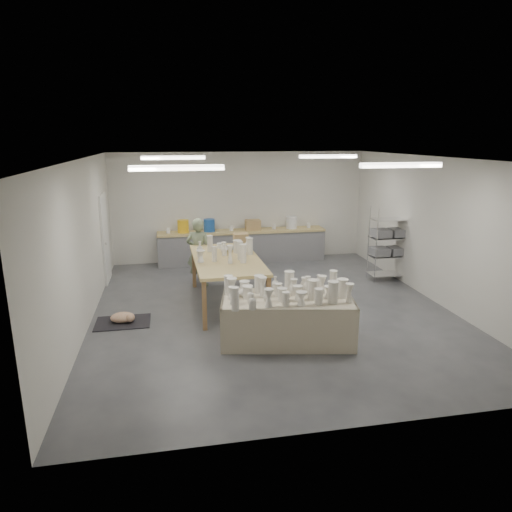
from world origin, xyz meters
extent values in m
plane|color=#424449|center=(0.00, 0.00, 0.00)|extent=(8.00, 8.00, 0.00)
cube|color=white|center=(0.00, 0.00, 2.99)|extent=(7.00, 8.00, 0.02)
cube|color=silver|center=(0.00, 4.00, 1.50)|extent=(7.00, 0.02, 3.00)
cube|color=silver|center=(0.00, -4.00, 1.50)|extent=(7.00, 0.02, 3.00)
cube|color=silver|center=(-3.50, 0.00, 1.50)|extent=(0.02, 8.00, 3.00)
cube|color=silver|center=(3.50, 0.00, 1.50)|extent=(0.02, 8.00, 3.00)
cube|color=white|center=(-3.47, 2.60, 1.05)|extent=(0.05, 0.90, 2.10)
cube|color=white|center=(-1.80, -1.50, 2.94)|extent=(1.40, 0.12, 0.08)
cube|color=white|center=(1.80, -1.50, 2.94)|extent=(1.40, 0.12, 0.08)
cube|color=white|center=(-1.80, 2.00, 2.94)|extent=(1.40, 0.12, 0.08)
cube|color=white|center=(1.80, 2.00, 2.94)|extent=(1.40, 0.12, 0.08)
cube|color=tan|center=(0.00, 3.68, 0.87)|extent=(4.60, 0.60, 0.06)
cube|color=slate|center=(0.00, 3.68, 0.42)|extent=(4.60, 0.55, 0.84)
cylinder|color=yellow|center=(-1.60, 3.68, 1.07)|extent=(0.30, 0.30, 0.34)
cylinder|color=#1D4F9E|center=(-0.90, 3.68, 1.07)|extent=(0.30, 0.30, 0.34)
cylinder|color=white|center=(1.40, 3.68, 1.07)|extent=(0.30, 0.30, 0.34)
cube|color=#A07C4D|center=(0.30, 3.68, 1.04)|extent=(0.40, 0.30, 0.28)
cylinder|color=white|center=(-2.00, 3.68, 0.97)|extent=(0.10, 0.10, 0.14)
cylinder|color=white|center=(-0.30, 3.68, 0.97)|extent=(0.10, 0.10, 0.14)
cylinder|color=white|center=(0.90, 3.68, 0.97)|extent=(0.10, 0.10, 0.14)
cylinder|color=white|center=(1.90, 3.68, 0.97)|extent=(0.10, 0.10, 0.14)
cylinder|color=silver|center=(2.78, 1.18, 0.90)|extent=(0.02, 0.02, 1.80)
cylinder|color=silver|center=(3.62, 1.18, 0.90)|extent=(0.02, 0.02, 1.80)
cylinder|color=silver|center=(2.78, 1.62, 0.90)|extent=(0.02, 0.02, 1.80)
cylinder|color=silver|center=(3.62, 1.62, 0.90)|extent=(0.02, 0.02, 1.80)
cube|color=silver|center=(3.20, 1.40, 0.15)|extent=(0.88, 0.48, 0.02)
cube|color=silver|center=(3.20, 1.40, 0.60)|extent=(0.88, 0.48, 0.02)
cube|color=silver|center=(3.20, 1.40, 1.05)|extent=(0.88, 0.48, 0.02)
cube|color=silver|center=(3.20, 1.40, 1.50)|extent=(0.88, 0.48, 0.02)
cube|color=slate|center=(2.98, 1.40, 0.72)|extent=(0.38, 0.42, 0.18)
cube|color=slate|center=(3.42, 1.40, 0.72)|extent=(0.38, 0.42, 0.18)
cube|color=slate|center=(2.98, 1.40, 1.17)|extent=(0.38, 0.42, 0.18)
cube|color=slate|center=(3.42, 1.40, 1.17)|extent=(0.38, 0.42, 0.18)
cube|color=olive|center=(-0.07, -1.49, 0.34)|extent=(2.08, 1.24, 0.67)
cube|color=beige|center=(-0.07, -1.49, 0.76)|extent=(2.35, 1.44, 0.03)
cube|color=beige|center=(-0.07, -2.00, 0.39)|extent=(2.16, 0.44, 0.77)
cube|color=beige|center=(-0.07, -0.99, 0.39)|extent=(2.16, 0.44, 0.77)
cube|color=tan|center=(-0.84, 0.48, 0.96)|extent=(1.36, 2.65, 0.06)
cube|color=olive|center=(-1.43, -0.77, 0.46)|extent=(0.08, 0.08, 0.93)
cube|color=olive|center=(-0.25, -0.77, 0.46)|extent=(0.08, 0.08, 0.93)
cube|color=olive|center=(-1.43, 1.72, 0.46)|extent=(0.08, 0.08, 0.93)
cube|color=olive|center=(-0.25, 1.72, 0.46)|extent=(0.08, 0.08, 0.93)
ellipsoid|color=silver|center=(-0.74, 1.08, 1.04)|extent=(0.26, 0.26, 0.12)
cylinder|color=#1D4F9E|center=(-0.51, 1.24, 1.00)|extent=(0.26, 0.26, 0.03)
cylinder|color=white|center=(-0.89, 1.35, 1.05)|extent=(0.11, 0.11, 0.12)
cube|color=#A07C4D|center=(-0.38, 1.53, 1.13)|extent=(0.32, 0.26, 0.28)
cube|color=black|center=(-2.90, -0.17, 0.01)|extent=(1.00, 0.70, 0.02)
ellipsoid|color=white|center=(-2.90, -0.17, 0.11)|extent=(0.46, 0.33, 0.19)
sphere|color=white|center=(-2.75, -0.27, 0.13)|extent=(0.16, 0.16, 0.16)
imported|color=gray|center=(-1.32, 1.83, 0.80)|extent=(0.68, 0.55, 1.60)
cylinder|color=#AC182B|center=(-1.32, 2.10, 0.27)|extent=(0.41, 0.41, 0.04)
cylinder|color=silver|center=(-1.20, 2.05, 0.13)|extent=(0.02, 0.02, 0.26)
cylinder|color=silver|center=(-1.33, 2.23, 0.13)|extent=(0.02, 0.02, 0.26)
cylinder|color=silver|center=(-1.42, 2.03, 0.13)|extent=(0.02, 0.02, 0.26)
camera|label=1|loc=(-1.94, -8.47, 3.38)|focal=32.00mm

